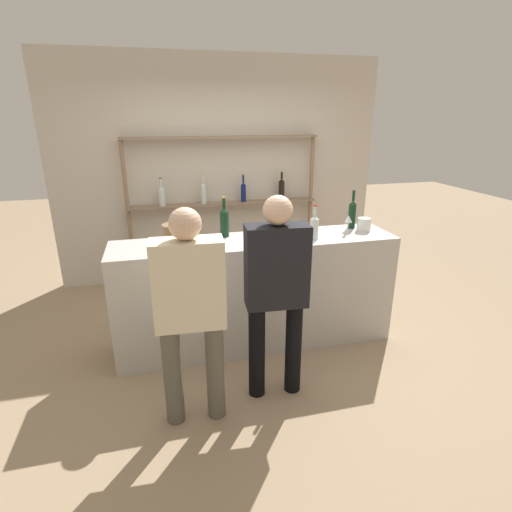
# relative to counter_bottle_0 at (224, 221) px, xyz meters

# --- Properties ---
(ground_plane) EXTENTS (16.00, 16.00, 0.00)m
(ground_plane) POSITION_rel_counter_bottle_0_xyz_m (0.25, -0.17, -1.19)
(ground_plane) COLOR #9E8466
(bar_counter) EXTENTS (2.57, 0.56, 1.04)m
(bar_counter) POSITION_rel_counter_bottle_0_xyz_m (0.25, -0.17, -0.67)
(bar_counter) COLOR #B7B2AD
(bar_counter) RESTS_ON ground_plane
(back_wall) EXTENTS (4.17, 0.12, 2.80)m
(back_wall) POSITION_rel_counter_bottle_0_xyz_m (0.25, 1.71, 0.21)
(back_wall) COLOR beige
(back_wall) RESTS_ON ground_plane
(back_shelf) EXTENTS (2.43, 0.18, 1.85)m
(back_shelf) POSITION_rel_counter_bottle_0_xyz_m (0.26, 1.53, 0.05)
(back_shelf) COLOR #897056
(back_shelf) RESTS_ON ground_plane
(counter_bottle_0) EXTENTS (0.08, 0.08, 0.37)m
(counter_bottle_0) POSITION_rel_counter_bottle_0_xyz_m (0.00, 0.00, 0.00)
(counter_bottle_0) COLOR black
(counter_bottle_0) RESTS_ON bar_counter
(counter_bottle_1) EXTENTS (0.07, 0.07, 0.38)m
(counter_bottle_1) POSITION_rel_counter_bottle_0_xyz_m (1.26, -0.02, 0.00)
(counter_bottle_1) COLOR black
(counter_bottle_1) RESTS_ON bar_counter
(counter_bottle_2) EXTENTS (0.08, 0.08, 0.31)m
(counter_bottle_2) POSITION_rel_counter_bottle_0_xyz_m (0.76, -0.28, -0.03)
(counter_bottle_2) COLOR silver
(counter_bottle_2) RESTS_ON bar_counter
(wine_glass) EXTENTS (0.07, 0.07, 0.15)m
(wine_glass) POSITION_rel_counter_bottle_0_xyz_m (1.18, -0.11, -0.03)
(wine_glass) COLOR silver
(wine_glass) RESTS_ON bar_counter
(ice_bucket) EXTENTS (0.21, 0.21, 0.22)m
(ice_bucket) POSITION_rel_counter_bottle_0_xyz_m (-0.46, -0.27, -0.03)
(ice_bucket) COLOR #846647
(ice_bucket) RESTS_ON bar_counter
(cork_jar) EXTENTS (0.13, 0.13, 0.12)m
(cork_jar) POSITION_rel_counter_bottle_0_xyz_m (1.34, -0.13, -0.08)
(cork_jar) COLOR silver
(cork_jar) RESTS_ON bar_counter
(customer_center) EXTENTS (0.47, 0.23, 1.59)m
(customer_center) POSITION_rel_counter_bottle_0_xyz_m (0.22, -0.93, -0.26)
(customer_center) COLOR black
(customer_center) RESTS_ON ground_plane
(customer_left) EXTENTS (0.48, 0.23, 1.57)m
(customer_left) POSITION_rel_counter_bottle_0_xyz_m (-0.42, -1.07, -0.27)
(customer_left) COLOR #575347
(customer_left) RESTS_ON ground_plane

